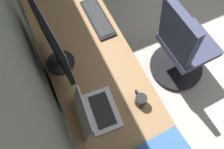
{
  "coord_description": "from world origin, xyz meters",
  "views": [
    {
      "loc": [
        -0.44,
        1.8,
        2.1
      ],
      "look_at": [
        0.06,
        1.57,
        0.95
      ],
      "focal_mm": 34.71,
      "sensor_mm": 36.0,
      "label": 1
    }
  ],
  "objects_px": {
    "drawer_pedestal": "(93,86)",
    "office_chair": "(181,48)",
    "monitor_primary": "(53,43)",
    "coffee_mug": "(140,100)",
    "laptop_leftmost": "(95,111)",
    "keyboard_main": "(98,18)"
  },
  "relations": [
    {
      "from": "drawer_pedestal",
      "to": "coffee_mug",
      "type": "distance_m",
      "value": 0.61
    },
    {
      "from": "monitor_primary",
      "to": "office_chair",
      "type": "distance_m",
      "value": 1.16
    },
    {
      "from": "laptop_leftmost",
      "to": "coffee_mug",
      "type": "bearing_deg",
      "value": -100.39
    },
    {
      "from": "monitor_primary",
      "to": "coffee_mug",
      "type": "distance_m",
      "value": 0.66
    },
    {
      "from": "laptop_leftmost",
      "to": "office_chair",
      "type": "bearing_deg",
      "value": -72.57
    },
    {
      "from": "laptop_leftmost",
      "to": "keyboard_main",
      "type": "distance_m",
      "value": 0.77
    },
    {
      "from": "coffee_mug",
      "to": "laptop_leftmost",
      "type": "bearing_deg",
      "value": 79.61
    },
    {
      "from": "drawer_pedestal",
      "to": "keyboard_main",
      "type": "distance_m",
      "value": 0.58
    },
    {
      "from": "monitor_primary",
      "to": "keyboard_main",
      "type": "distance_m",
      "value": 0.53
    },
    {
      "from": "drawer_pedestal",
      "to": "keyboard_main",
      "type": "height_order",
      "value": "keyboard_main"
    },
    {
      "from": "monitor_primary",
      "to": "laptop_leftmost",
      "type": "xyz_separation_m",
      "value": [
        -0.44,
        -0.07,
        -0.21
      ]
    },
    {
      "from": "monitor_primary",
      "to": "laptop_leftmost",
      "type": "relative_size",
      "value": 1.65
    },
    {
      "from": "keyboard_main",
      "to": "office_chair",
      "type": "xyz_separation_m",
      "value": [
        -0.4,
        -0.62,
        -0.28
      ]
    },
    {
      "from": "drawer_pedestal",
      "to": "coffee_mug",
      "type": "height_order",
      "value": "coffee_mug"
    },
    {
      "from": "monitor_primary",
      "to": "office_chair",
      "type": "bearing_deg",
      "value": -98.22
    },
    {
      "from": "coffee_mug",
      "to": "office_chair",
      "type": "relative_size",
      "value": 0.12
    },
    {
      "from": "monitor_primary",
      "to": "drawer_pedestal",
      "type": "bearing_deg",
      "value": -122.7
    },
    {
      "from": "drawer_pedestal",
      "to": "office_chair",
      "type": "height_order",
      "value": "office_chair"
    },
    {
      "from": "office_chair",
      "to": "drawer_pedestal",
      "type": "bearing_deg",
      "value": 87.44
    },
    {
      "from": "keyboard_main",
      "to": "coffee_mug",
      "type": "relative_size",
      "value": 3.72
    },
    {
      "from": "drawer_pedestal",
      "to": "laptop_leftmost",
      "type": "height_order",
      "value": "laptop_leftmost"
    },
    {
      "from": "coffee_mug",
      "to": "office_chair",
      "type": "xyz_separation_m",
      "value": [
        0.35,
        -0.65,
        -0.32
      ]
    }
  ]
}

